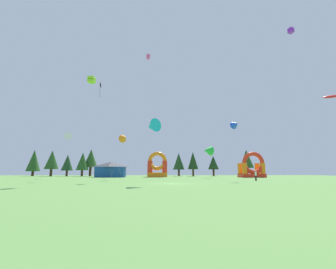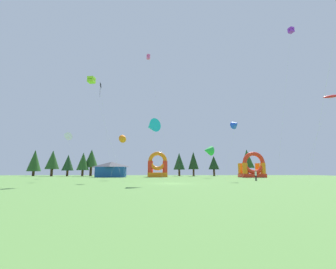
{
  "view_description": "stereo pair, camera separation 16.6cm",
  "coord_description": "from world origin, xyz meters",
  "px_view_note": "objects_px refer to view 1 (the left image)",
  "views": [
    {
      "loc": [
        -1.46,
        -28.93,
        1.54
      ],
      "look_at": [
        0.0,
        10.87,
        8.06
      ],
      "focal_mm": 24.02,
      "sensor_mm": 36.0,
      "label": 1
    },
    {
      "loc": [
        -1.3,
        -28.93,
        1.54
      ],
      "look_at": [
        0.0,
        10.87,
        8.06
      ],
      "focal_mm": 24.02,
      "sensor_mm": 36.0,
      "label": 2
    }
  ],
  "objects_px": {
    "person_near_camera": "(256,174)",
    "kite_blue_delta": "(236,124)",
    "kite_green_delta": "(207,151)",
    "festival_tent": "(111,170)",
    "kite_white_delta": "(66,137)",
    "kite_pink_box": "(148,57)",
    "kite_red_parafoil": "(331,97)",
    "inflatable_red_slide": "(252,168)",
    "kite_black_diamond": "(100,86)",
    "kite_orange_delta": "(124,138)",
    "kite_cyan_delta": "(152,126)",
    "kite_lime_box": "(92,80)",
    "inflatable_orange_dome": "(157,168)",
    "kite_purple_box": "(291,31)"
  },
  "relations": [
    {
      "from": "kite_pink_box",
      "to": "kite_purple_box",
      "type": "height_order",
      "value": "kite_purple_box"
    },
    {
      "from": "kite_white_delta",
      "to": "festival_tent",
      "type": "distance_m",
      "value": 13.74
    },
    {
      "from": "kite_orange_delta",
      "to": "kite_blue_delta",
      "type": "bearing_deg",
      "value": -17.37
    },
    {
      "from": "kite_pink_box",
      "to": "kite_white_delta",
      "type": "distance_m",
      "value": 25.84
    },
    {
      "from": "kite_black_diamond",
      "to": "kite_green_delta",
      "type": "relative_size",
      "value": 2.51
    },
    {
      "from": "kite_pink_box",
      "to": "kite_cyan_delta",
      "type": "distance_m",
      "value": 25.62
    },
    {
      "from": "kite_white_delta",
      "to": "kite_purple_box",
      "type": "bearing_deg",
      "value": -21.02
    },
    {
      "from": "kite_black_diamond",
      "to": "kite_green_delta",
      "type": "xyz_separation_m",
      "value": [
        23.75,
        9.84,
        -12.08
      ]
    },
    {
      "from": "kite_blue_delta",
      "to": "kite_orange_delta",
      "type": "height_order",
      "value": "kite_blue_delta"
    },
    {
      "from": "inflatable_red_slide",
      "to": "festival_tent",
      "type": "distance_m",
      "value": 36.18
    },
    {
      "from": "kite_white_delta",
      "to": "person_near_camera",
      "type": "relative_size",
      "value": 6.03
    },
    {
      "from": "kite_blue_delta",
      "to": "kite_orange_delta",
      "type": "distance_m",
      "value": 20.3
    },
    {
      "from": "kite_green_delta",
      "to": "person_near_camera",
      "type": "distance_m",
      "value": 18.1
    },
    {
      "from": "kite_blue_delta",
      "to": "kite_green_delta",
      "type": "xyz_separation_m",
      "value": [
        -1.05,
        17.57,
        -2.78
      ]
    },
    {
      "from": "kite_cyan_delta",
      "to": "inflatable_orange_dome",
      "type": "bearing_deg",
      "value": 89.47
    },
    {
      "from": "kite_green_delta",
      "to": "kite_red_parafoil",
      "type": "distance_m",
      "value": 26.86
    },
    {
      "from": "person_near_camera",
      "to": "kite_blue_delta",
      "type": "bearing_deg",
      "value": -121.19
    },
    {
      "from": "kite_pink_box",
      "to": "inflatable_orange_dome",
      "type": "xyz_separation_m",
      "value": [
        1.91,
        16.92,
        -22.9
      ]
    },
    {
      "from": "festival_tent",
      "to": "kite_lime_box",
      "type": "bearing_deg",
      "value": -84.11
    },
    {
      "from": "kite_red_parafoil",
      "to": "festival_tent",
      "type": "xyz_separation_m",
      "value": [
        -38.86,
        27.22,
        -10.86
      ]
    },
    {
      "from": "kite_white_delta",
      "to": "kite_pink_box",
      "type": "bearing_deg",
      "value": -21.23
    },
    {
      "from": "kite_orange_delta",
      "to": "kite_black_diamond",
      "type": "bearing_deg",
      "value": 162.89
    },
    {
      "from": "kite_red_parafoil",
      "to": "person_near_camera",
      "type": "xyz_separation_m",
      "value": [
        -10.4,
        4.83,
        -11.81
      ]
    },
    {
      "from": "kite_orange_delta",
      "to": "inflatable_orange_dome",
      "type": "bearing_deg",
      "value": 72.19
    },
    {
      "from": "kite_white_delta",
      "to": "kite_red_parafoil",
      "type": "bearing_deg",
      "value": -22.3
    },
    {
      "from": "kite_pink_box",
      "to": "kite_purple_box",
      "type": "bearing_deg",
      "value": -20.87
    },
    {
      "from": "kite_green_delta",
      "to": "festival_tent",
      "type": "relative_size",
      "value": 1.06
    },
    {
      "from": "kite_red_parafoil",
      "to": "kite_lime_box",
      "type": "bearing_deg",
      "value": -177.18
    },
    {
      "from": "kite_green_delta",
      "to": "kite_pink_box",
      "type": "bearing_deg",
      "value": -146.33
    },
    {
      "from": "kite_green_delta",
      "to": "inflatable_red_slide",
      "type": "height_order",
      "value": "kite_green_delta"
    },
    {
      "from": "kite_orange_delta",
      "to": "festival_tent",
      "type": "relative_size",
      "value": 1.18
    },
    {
      "from": "kite_red_parafoil",
      "to": "inflatable_red_slide",
      "type": "bearing_deg",
      "value": 96.48
    },
    {
      "from": "kite_orange_delta",
      "to": "festival_tent",
      "type": "xyz_separation_m",
      "value": [
        -5.89,
        17.18,
        -5.74
      ]
    },
    {
      "from": "kite_lime_box",
      "to": "inflatable_orange_dome",
      "type": "xyz_separation_m",
      "value": [
        9.04,
        30.89,
        -11.82
      ]
    },
    {
      "from": "kite_cyan_delta",
      "to": "festival_tent",
      "type": "bearing_deg",
      "value": 109.67
    },
    {
      "from": "kite_pink_box",
      "to": "kite_orange_delta",
      "type": "xyz_separation_m",
      "value": [
        -4.23,
        -2.16,
        -17.6
      ]
    },
    {
      "from": "kite_lime_box",
      "to": "kite_blue_delta",
      "type": "bearing_deg",
      "value": 14.53
    },
    {
      "from": "kite_pink_box",
      "to": "kite_red_parafoil",
      "type": "xyz_separation_m",
      "value": [
        28.74,
        -12.2,
        -12.49
      ]
    },
    {
      "from": "kite_cyan_delta",
      "to": "person_near_camera",
      "type": "height_order",
      "value": "kite_cyan_delta"
    },
    {
      "from": "kite_cyan_delta",
      "to": "kite_red_parafoil",
      "type": "height_order",
      "value": "kite_red_parafoil"
    },
    {
      "from": "inflatable_red_slide",
      "to": "kite_pink_box",
      "type": "bearing_deg",
      "value": -154.62
    },
    {
      "from": "kite_green_delta",
      "to": "inflatable_orange_dome",
      "type": "height_order",
      "value": "kite_green_delta"
    },
    {
      "from": "kite_orange_delta",
      "to": "inflatable_red_slide",
      "type": "bearing_deg",
      "value": 25.62
    },
    {
      "from": "kite_pink_box",
      "to": "person_near_camera",
      "type": "relative_size",
      "value": 15.15
    },
    {
      "from": "kite_cyan_delta",
      "to": "kite_orange_delta",
      "type": "relative_size",
      "value": 0.91
    },
    {
      "from": "kite_pink_box",
      "to": "kite_blue_delta",
      "type": "xyz_separation_m",
      "value": [
        15.1,
        -8.21,
        -16.08
      ]
    },
    {
      "from": "kite_orange_delta",
      "to": "inflatable_red_slide",
      "type": "height_order",
      "value": "kite_orange_delta"
    },
    {
      "from": "kite_green_delta",
      "to": "person_near_camera",
      "type": "xyz_separation_m",
      "value": [
        4.29,
        -16.73,
        -5.44
      ]
    },
    {
      "from": "inflatable_orange_dome",
      "to": "kite_black_diamond",
      "type": "bearing_deg",
      "value": -123.72
    },
    {
      "from": "kite_lime_box",
      "to": "festival_tent",
      "type": "relative_size",
      "value": 2.02
    }
  ]
}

